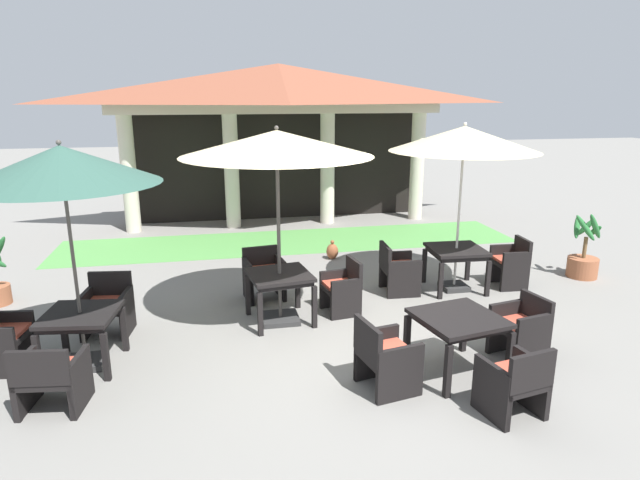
{
  "coord_description": "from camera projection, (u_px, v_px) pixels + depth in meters",
  "views": [
    {
      "loc": [
        -1.7,
        -6.47,
        3.33
      ],
      "look_at": [
        -0.18,
        1.12,
        1.21
      ],
      "focal_mm": 30.34,
      "sensor_mm": 36.0,
      "label": 1
    }
  ],
  "objects": [
    {
      "name": "patio_chair_near_foreground_north",
      "position": [
        107.0,
        306.0,
        7.65
      ],
      "size": [
        0.69,
        0.65,
        0.84
      ],
      "rotation": [
        0.0,
        0.0,
        -3.27
      ],
      "color": "black",
      "rests_on": "ground"
    },
    {
      "name": "patio_table_mid_left",
      "position": [
        458.0,
        323.0,
        6.49
      ],
      "size": [
        1.11,
        1.11,
        0.74
      ],
      "rotation": [
        0.0,
        0.0,
        0.19
      ],
      "color": "black",
      "rests_on": "ground"
    },
    {
      "name": "patio_chair_near_foreground_south",
      "position": [
        51.0,
        377.0,
        5.78
      ],
      "size": [
        0.71,
        0.66,
        0.81
      ],
      "rotation": [
        0.0,
        0.0,
        -0.13
      ],
      "color": "black",
      "rests_on": "ground"
    },
    {
      "name": "patio_chair_mid_left_west",
      "position": [
        385.0,
        357.0,
        6.19
      ],
      "size": [
        0.69,
        0.71,
        0.86
      ],
      "rotation": [
        0.0,
        0.0,
        -1.38
      ],
      "color": "black",
      "rests_on": "ground"
    },
    {
      "name": "patio_chair_near_foreground_west",
      "position": [
        2.0,
        337.0,
        6.65
      ],
      "size": [
        0.57,
        0.63,
        0.87
      ],
      "rotation": [
        0.0,
        0.0,
        -1.7
      ],
      "color": "black",
      "rests_on": "ground"
    },
    {
      "name": "patio_chair_far_back_east",
      "position": [
        511.0,
        263.0,
        9.51
      ],
      "size": [
        0.54,
        0.58,
        0.87
      ],
      "rotation": [
        0.0,
        0.0,
        1.52
      ],
      "color": "black",
      "rests_on": "ground"
    },
    {
      "name": "patio_umbrella_mid_right",
      "position": [
        277.0,
        145.0,
        7.47
      ],
      "size": [
        2.71,
        2.71,
        2.89
      ],
      "color": "#2D2D2D",
      "rests_on": "ground"
    },
    {
      "name": "patio_table_far_back",
      "position": [
        456.0,
        254.0,
        9.31
      ],
      "size": [
        0.94,
        0.94,
        0.75
      ],
      "rotation": [
        0.0,
        0.0,
        -0.05
      ],
      "color": "black",
      "rests_on": "ground"
    },
    {
      "name": "lawn_strip",
      "position": [
        291.0,
        241.0,
        12.48
      ],
      "size": [
        10.34,
        2.12,
        0.01
      ],
      "primitive_type": "cube",
      "color": "#519347",
      "rests_on": "ground"
    },
    {
      "name": "terracotta_urn",
      "position": [
        332.0,
        251.0,
        11.14
      ],
      "size": [
        0.24,
        0.24,
        0.4
      ],
      "color": "brown",
      "rests_on": "ground"
    },
    {
      "name": "patio_chair_mid_right_east",
      "position": [
        342.0,
        288.0,
        8.38
      ],
      "size": [
        0.58,
        0.62,
        0.84
      ],
      "rotation": [
        0.0,
        0.0,
        -4.56
      ],
      "color": "black",
      "rests_on": "ground"
    },
    {
      "name": "ground_plane",
      "position": [
        349.0,
        347.0,
        7.31
      ],
      "size": [
        60.0,
        60.0,
        0.0
      ],
      "primitive_type": "plane",
      "color": "gray"
    },
    {
      "name": "patio_umbrella_near_foreground",
      "position": [
        62.0,
        167.0,
        6.16
      ],
      "size": [
        2.22,
        2.22,
        2.81
      ],
      "color": "#2D2D2D",
      "rests_on": "ground"
    },
    {
      "name": "patio_chair_mid_left_south",
      "position": [
        514.0,
        382.0,
        5.68
      ],
      "size": [
        0.68,
        0.66,
        0.82
      ],
      "rotation": [
        0.0,
        0.0,
        0.19
      ],
      "color": "black",
      "rests_on": "ground"
    },
    {
      "name": "patio_chair_mid_right_north",
      "position": [
        264.0,
        274.0,
        8.96
      ],
      "size": [
        0.69,
        0.65,
        0.83
      ],
      "rotation": [
        0.0,
        0.0,
        -2.99
      ],
      "color": "black",
      "rests_on": "ground"
    },
    {
      "name": "patio_umbrella_far_back",
      "position": [
        464.0,
        140.0,
        8.8
      ],
      "size": [
        2.45,
        2.45,
        2.87
      ],
      "color": "#2D2D2D",
      "rests_on": "ground"
    },
    {
      "name": "patio_table_mid_right",
      "position": [
        280.0,
        280.0,
        7.99
      ],
      "size": [
        1.0,
        1.0,
        0.76
      ],
      "rotation": [
        0.0,
        0.0,
        0.15
      ],
      "color": "black",
      "rests_on": "ground"
    },
    {
      "name": "patio_table_near_foreground",
      "position": [
        81.0,
        320.0,
        6.65
      ],
      "size": [
        0.95,
        0.95,
        0.72
      ],
      "rotation": [
        0.0,
        0.0,
        -0.13
      ],
      "color": "black",
      "rests_on": "ground"
    },
    {
      "name": "patio_chair_mid_left_east",
      "position": [
        521.0,
        328.0,
        6.92
      ],
      "size": [
        0.65,
        0.66,
        0.82
      ],
      "rotation": [
        0.0,
        0.0,
        -4.52
      ],
      "color": "black",
      "rests_on": "ground"
    },
    {
      "name": "potted_palm_right_edge",
      "position": [
        583.0,
        260.0,
        10.02
      ],
      "size": [
        0.58,
        0.6,
        1.27
      ],
      "color": "#995638",
      "rests_on": "ground"
    },
    {
      "name": "patio_chair_far_back_west",
      "position": [
        398.0,
        270.0,
        9.23
      ],
      "size": [
        0.62,
        0.66,
        0.85
      ],
      "rotation": [
        0.0,
        0.0,
        -1.62
      ],
      "color": "black",
      "rests_on": "ground"
    },
    {
      "name": "background_pavilion",
      "position": [
        278.0,
        101.0,
        13.36
      ],
      "size": [
        8.54,
        2.78,
        4.01
      ],
      "color": "beige",
      "rests_on": "ground"
    }
  ]
}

